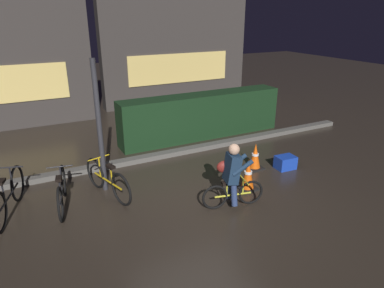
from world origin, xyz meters
TOP-DOWN VIEW (x-y plane):
  - ground_plane at (0.00, 0.00)m, footprint 40.00×40.00m
  - sidewalk_curb at (0.00, 2.20)m, footprint 12.00×0.24m
  - hedge_row at (1.80, 3.10)m, footprint 4.80×0.70m
  - storefront_right at (2.91, 7.20)m, footprint 5.86×0.54m
  - street_post at (-1.48, 1.20)m, footprint 0.10×0.10m
  - parked_bike_leftmost at (-3.19, 1.05)m, footprint 0.58×1.67m
  - parked_bike_left_mid at (-2.33, 0.88)m, footprint 0.46×1.53m
  - parked_bike_center_left at (-1.48, 0.91)m, footprint 0.55×1.55m
  - traffic_cone_near at (1.11, -0.10)m, footprint 0.36×0.36m
  - traffic_cone_far at (1.84, 0.63)m, footprint 0.36×0.36m
  - blue_crate at (2.46, 0.30)m, footprint 0.46×0.35m
  - cyclist at (0.44, -0.51)m, footprint 1.17×0.60m

SIDE VIEW (x-z plane):
  - ground_plane at x=0.00m, z-range 0.00..0.00m
  - sidewalk_curb at x=0.00m, z-range 0.00..0.12m
  - blue_crate at x=2.46m, z-range 0.00..0.30m
  - traffic_cone_far at x=1.84m, z-range -0.01..0.60m
  - traffic_cone_near at x=1.11m, z-range -0.01..0.63m
  - parked_bike_left_mid at x=-2.33m, z-range -0.03..0.68m
  - parked_bike_center_left at x=-1.48m, z-range -0.03..0.71m
  - parked_bike_leftmost at x=-3.19m, z-range -0.04..0.76m
  - hedge_row at x=1.80m, z-range 0.00..1.25m
  - cyclist at x=0.44m, z-range 0.01..1.25m
  - street_post at x=-1.48m, z-range 0.00..2.62m
  - storefront_right at x=2.91m, z-range -0.01..3.91m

